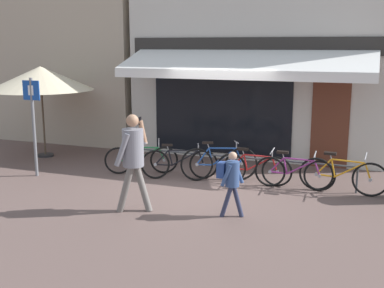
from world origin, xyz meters
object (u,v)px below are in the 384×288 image
(bicycle_black, at_px, (179,163))
(cafe_parasol, at_px, (41,78))
(bicycle_blue, at_px, (219,163))
(pedestrian_child, at_px, (231,176))
(bicycle_orange, at_px, (343,176))
(bicycle_green, at_px, (141,159))
(bicycle_purple, at_px, (294,172))
(bicycle_red, at_px, (254,168))
(pedestrian_adult, at_px, (133,153))
(parking_sign, at_px, (33,116))

(bicycle_black, xyz_separation_m, cafe_parasol, (-4.26, 0.78, 1.76))
(bicycle_blue, height_order, pedestrian_child, pedestrian_child)
(bicycle_orange, bearing_deg, bicycle_green, -176.21)
(bicycle_purple, distance_m, pedestrian_child, 2.27)
(bicycle_green, relative_size, bicycle_red, 0.97)
(pedestrian_adult, bearing_deg, parking_sign, 156.10)
(bicycle_blue, distance_m, bicycle_red, 0.82)
(bicycle_black, bearing_deg, parking_sign, 175.83)
(bicycle_purple, height_order, pedestrian_child, pedestrian_child)
(bicycle_blue, distance_m, pedestrian_adult, 2.76)
(bicycle_red, distance_m, parking_sign, 5.10)
(pedestrian_child, distance_m, cafe_parasol, 6.79)
(bicycle_green, distance_m, bicycle_blue, 1.87)
(bicycle_purple, bearing_deg, bicycle_red, 176.88)
(bicycle_green, height_order, pedestrian_adult, pedestrian_adult)
(bicycle_green, distance_m, cafe_parasol, 3.79)
(bicycle_green, relative_size, bicycle_blue, 0.99)
(bicycle_blue, bearing_deg, pedestrian_adult, -132.78)
(pedestrian_adult, xyz_separation_m, parking_sign, (-3.25, 1.38, 0.29))
(parking_sign, bearing_deg, bicycle_orange, 8.92)
(bicycle_black, xyz_separation_m, parking_sign, (-3.18, -0.96, 1.04))
(pedestrian_child, xyz_separation_m, parking_sign, (-4.96, 1.03, 0.66))
(bicycle_purple, xyz_separation_m, bicycle_orange, (0.97, -0.01, 0.02))
(bicycle_purple, bearing_deg, bicycle_green, 178.96)
(bicycle_black, relative_size, pedestrian_adult, 0.93)
(bicycle_purple, xyz_separation_m, pedestrian_adult, (-2.50, -2.44, 0.74))
(bicycle_blue, height_order, pedestrian_adult, pedestrian_adult)
(bicycle_green, height_order, bicycle_blue, bicycle_blue)
(bicycle_green, relative_size, cafe_parasol, 0.58)
(bicycle_red, bearing_deg, bicycle_black, -177.69)
(pedestrian_adult, bearing_deg, bicycle_purple, 43.43)
(bicycle_black, relative_size, cafe_parasol, 0.61)
(bicycle_orange, bearing_deg, pedestrian_adult, -141.81)
(pedestrian_adult, bearing_deg, bicycle_blue, 71.34)
(bicycle_blue, xyz_separation_m, pedestrian_adult, (-0.82, -2.54, 0.71))
(parking_sign, xyz_separation_m, cafe_parasol, (-1.08, 1.74, 0.72))
(bicycle_purple, height_order, pedestrian_adult, pedestrian_adult)
(bicycle_green, bearing_deg, bicycle_purple, -23.31)
(bicycle_red, height_order, bicycle_orange, bicycle_orange)
(pedestrian_adult, bearing_deg, bicycle_green, 112.87)
(parking_sign, bearing_deg, bicycle_blue, 15.92)
(bicycle_black, xyz_separation_m, pedestrian_adult, (0.07, -2.35, 0.75))
(bicycle_green, xyz_separation_m, bicycle_blue, (1.87, 0.15, 0.04))
(bicycle_red, bearing_deg, bicycle_green, 179.97)
(bicycle_red, relative_size, pedestrian_child, 1.40)
(bicycle_red, xyz_separation_m, bicycle_orange, (1.85, -0.02, 0.02))
(bicycle_red, height_order, bicycle_purple, bicycle_red)
(bicycle_green, bearing_deg, pedestrian_adult, -90.46)
(bicycle_blue, distance_m, cafe_parasol, 5.45)
(cafe_parasol, bearing_deg, bicycle_red, -6.34)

